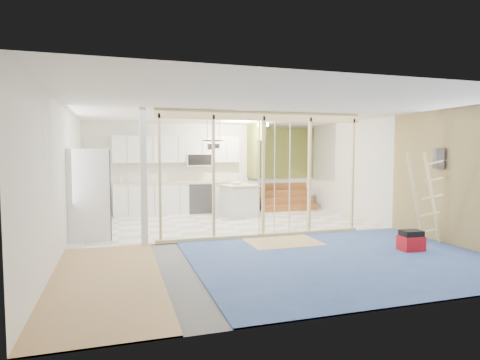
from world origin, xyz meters
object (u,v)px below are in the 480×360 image
object	(u,v)px
fridge	(90,194)
toolbox	(411,241)
ladder	(426,198)
island	(239,201)

from	to	relation	value
fridge	toolbox	bearing A→B (deg)	-28.82
fridge	ladder	distance (m)	6.60
fridge	ladder	world-z (taller)	fridge
island	ladder	xyz separation A→B (m)	(2.46, -4.21, 0.46)
fridge	toolbox	xyz separation A→B (m)	(5.53, -2.73, -0.74)
fridge	toolbox	distance (m)	6.21
toolbox	fridge	bearing A→B (deg)	157.10
fridge	ladder	size ratio (longest dim) A/B	1.05
fridge	island	distance (m)	4.17
island	ladder	distance (m)	4.89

